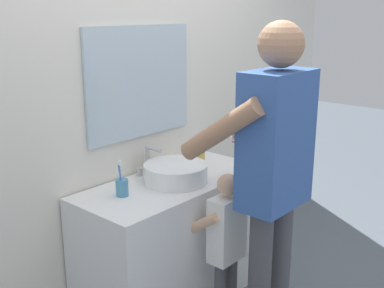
{
  "coord_description": "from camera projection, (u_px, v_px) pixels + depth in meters",
  "views": [
    {
      "loc": [
        -1.96,
        -1.57,
        1.8
      ],
      "look_at": [
        0.0,
        0.15,
        1.07
      ],
      "focal_mm": 44.76,
      "sensor_mm": 36.0,
      "label": 1
    }
  ],
  "objects": [
    {
      "name": "vanity_cabinet",
      "position": [
        174.0,
        242.0,
        2.99
      ],
      "size": [
        1.23,
        0.54,
        0.81
      ],
      "primitive_type": "cube",
      "color": "white",
      "rests_on": "ground"
    },
    {
      "name": "adult_parent",
      "position": [
        272.0,
        160.0,
        2.46
      ],
      "size": [
        0.54,
        0.57,
        1.75
      ],
      "color": "#47474C",
      "rests_on": "ground"
    },
    {
      "name": "back_wall",
      "position": [
        135.0,
        86.0,
        2.93
      ],
      "size": [
        4.4,
        0.1,
        2.7
      ],
      "color": "silver",
      "rests_on": "ground"
    },
    {
      "name": "sink_basin",
      "position": [
        176.0,
        173.0,
        2.85
      ],
      "size": [
        0.38,
        0.38,
        0.11
      ],
      "color": "white",
      "rests_on": "vanity_cabinet"
    },
    {
      "name": "child_toddler",
      "position": [
        225.0,
        237.0,
        2.69
      ],
      "size": [
        0.29,
        0.29,
        0.94
      ],
      "color": "#47474C",
      "rests_on": "ground"
    },
    {
      "name": "toothbrush_cup",
      "position": [
        122.0,
        187.0,
        2.63
      ],
      "size": [
        0.07,
        0.07,
        0.21
      ],
      "color": "#4C8EB2",
      "rests_on": "vanity_cabinet"
    },
    {
      "name": "soap_bottle",
      "position": [
        200.0,
        158.0,
        3.09
      ],
      "size": [
        0.06,
        0.06,
        0.16
      ],
      "color": "gold",
      "rests_on": "vanity_cabinet"
    },
    {
      "name": "faucet",
      "position": [
        149.0,
        161.0,
        2.99
      ],
      "size": [
        0.18,
        0.14,
        0.18
      ],
      "color": "#B7BABF",
      "rests_on": "vanity_cabinet"
    }
  ]
}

